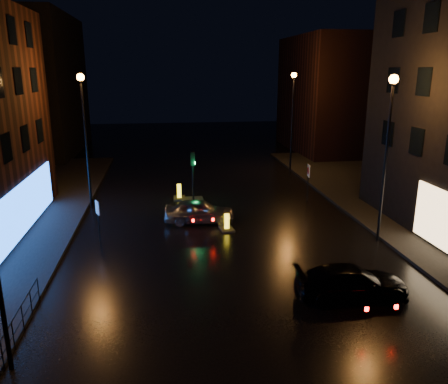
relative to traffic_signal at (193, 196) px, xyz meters
The scene contains 14 objects.
ground 14.06m from the traffic_signal, 85.10° to the right, with size 120.00×120.00×0.00m, color black.
building_far_left 26.50m from the traffic_signal, 125.18° to the left, with size 8.00×16.00×14.00m, color black.
building_far_right 24.83m from the traffic_signal, 48.01° to the left, with size 8.00×14.00×12.00m, color black.
street_lamp_lfar 8.32m from the traffic_signal, behind, with size 0.44×0.44×8.37m.
street_lamp_rnear 13.06m from the traffic_signal, 41.63° to the right, with size 0.44×0.44×8.37m.
street_lamp_rfar 13.06m from the traffic_signal, 41.63° to the left, with size 0.44×0.44×8.37m.
traffic_signal is the anchor object (origin of this frame).
guard_railing 16.47m from the traffic_signal, 114.39° to the right, with size 0.05×6.04×1.00m.
silver_hatchback 3.88m from the traffic_signal, 89.10° to the right, with size 1.61×4.01×1.36m, color #929499.
dark_sedan 14.35m from the traffic_signal, 68.97° to the right, with size 1.80×4.42×1.28m, color black.
bollard_near 5.53m from the traffic_signal, 74.69° to the right, with size 0.82×1.13×0.93m.
bollard_far 1.45m from the traffic_signal, 128.83° to the left, with size 0.82×1.21×1.04m.
road_sign_left 8.12m from the traffic_signal, 131.22° to the right, with size 0.26×0.50×2.19m.
road_sign_right 7.83m from the traffic_signal, ahead, with size 0.14×0.60×2.49m.
Camera 1 is at (-3.09, -13.85, 8.59)m, focal length 35.00 mm.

